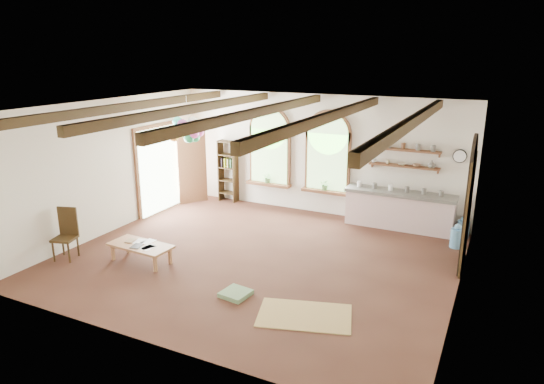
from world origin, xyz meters
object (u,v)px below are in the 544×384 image
Objects in this scene: kitchen_counter at (399,210)px; coffee_table at (141,246)px; side_chair at (66,244)px; balloon_cluster at (188,130)px.

kitchen_counter is 1.91× the size of coffee_table.
kitchen_counter reaches higher than coffee_table.
side_chair is (-1.55, -0.55, -0.03)m from coffee_table.
kitchen_counter is 7.76m from side_chair.
balloon_cluster is (0.84, 3.38, 2.02)m from side_chair.
balloon_cluster is at bearing 104.17° from coffee_table.
balloon_cluster reaches higher than side_chair.
coffee_table is at bearing 19.42° from side_chair.
side_chair is (-5.96, -4.98, -0.16)m from kitchen_counter.
side_chair is at bearing -140.13° from kitchen_counter.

